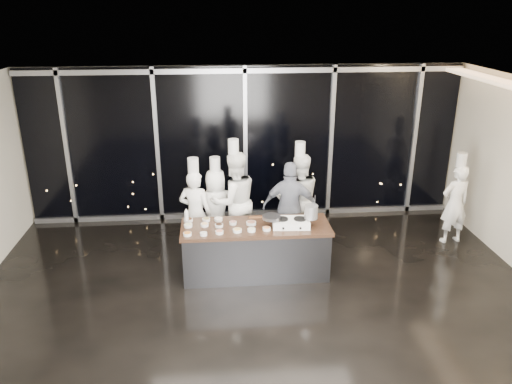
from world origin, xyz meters
The scene contains 15 objects.
ground centered at (0.00, 0.00, 0.00)m, with size 9.00×9.00×0.00m, color black.
room_shell centered at (0.18, 0.00, 2.25)m, with size 9.02×7.02×3.21m.
window_wall centered at (0.00, 3.43, 1.60)m, with size 8.90×0.11×3.20m.
demo_counter centered at (0.00, 0.90, 0.45)m, with size 2.46×0.86×0.90m.
stove centered at (0.58, 0.83, 0.96)m, with size 0.62×0.42×0.14m.
frying_pan centered at (0.24, 0.85, 1.07)m, with size 0.53×0.32×0.05m.
stock_pot centered at (0.90, 0.81, 1.15)m, with size 0.22×0.22×0.22m, color #B4B4B7.
prep_bowls centered at (-0.59, 0.89, 0.93)m, with size 1.42×0.70×0.05m.
squeeze_bottle centered at (-1.14, 1.14, 1.02)m, with size 0.07×0.07×0.25m.
chef_far_left centered at (-1.02, 1.73, 0.83)m, with size 0.67×0.53×1.84m.
chef_left centered at (-0.64, 2.03, 0.78)m, with size 0.82×0.62×1.76m.
chef_center centered at (-0.31, 1.91, 0.95)m, with size 1.10×0.97×2.11m.
guest centered at (0.71, 1.72, 0.86)m, with size 1.07×0.63×1.72m.
chef_right centered at (0.92, 2.09, 0.89)m, with size 0.97×0.83×1.99m.
chef_side centered at (3.87, 1.81, 0.80)m, with size 0.62×0.46×1.79m.
Camera 1 is at (-0.64, -6.57, 4.34)m, focal length 35.00 mm.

